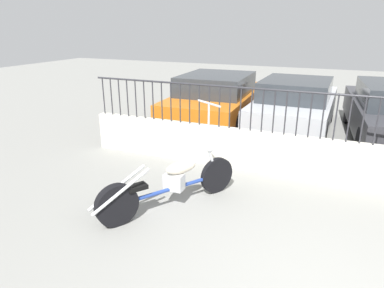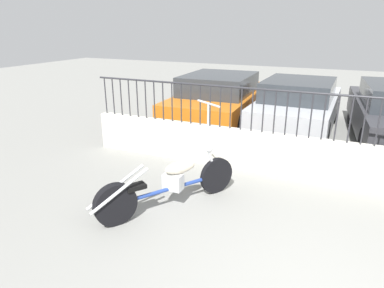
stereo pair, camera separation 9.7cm
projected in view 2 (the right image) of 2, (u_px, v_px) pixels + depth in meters
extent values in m
cube|color=beige|center=(343.00, 164.00, 5.63)|extent=(9.70, 0.18, 0.76)
cylinder|color=#2D2D33|center=(106.00, 95.00, 7.23)|extent=(0.02, 0.02, 0.78)
cylinder|color=#2D2D33|center=(113.00, 96.00, 7.15)|extent=(0.02, 0.02, 0.78)
cylinder|color=#2D2D33|center=(121.00, 97.00, 7.07)|extent=(0.02, 0.02, 0.78)
cylinder|color=#2D2D33|center=(129.00, 98.00, 7.00)|extent=(0.02, 0.02, 0.78)
cylinder|color=#2D2D33|center=(137.00, 98.00, 6.92)|extent=(0.02, 0.02, 0.78)
cylinder|color=#2D2D33|center=(146.00, 99.00, 6.84)|extent=(0.02, 0.02, 0.78)
cylinder|color=#2D2D33|center=(154.00, 100.00, 6.77)|extent=(0.02, 0.02, 0.78)
cylinder|color=#2D2D33|center=(163.00, 101.00, 6.69)|extent=(0.02, 0.02, 0.78)
cylinder|color=#2D2D33|center=(172.00, 102.00, 6.61)|extent=(0.02, 0.02, 0.78)
cylinder|color=#2D2D33|center=(181.00, 103.00, 6.54)|extent=(0.02, 0.02, 0.78)
cylinder|color=#2D2D33|center=(191.00, 104.00, 6.46)|extent=(0.02, 0.02, 0.78)
cylinder|color=#2D2D33|center=(200.00, 105.00, 6.38)|extent=(0.02, 0.02, 0.78)
cylinder|color=#2D2D33|center=(210.00, 106.00, 6.30)|extent=(0.02, 0.02, 0.78)
cylinder|color=#2D2D33|center=(220.00, 107.00, 6.23)|extent=(0.02, 0.02, 0.78)
cylinder|color=#2D2D33|center=(231.00, 108.00, 6.15)|extent=(0.02, 0.02, 0.78)
cylinder|color=#2D2D33|center=(241.00, 109.00, 6.07)|extent=(0.02, 0.02, 0.78)
cylinder|color=#2D2D33|center=(252.00, 110.00, 6.00)|extent=(0.02, 0.02, 0.78)
cylinder|color=#2D2D33|center=(263.00, 111.00, 5.92)|extent=(0.02, 0.02, 0.78)
cylinder|color=#2D2D33|center=(275.00, 112.00, 5.84)|extent=(0.02, 0.02, 0.78)
cylinder|color=#2D2D33|center=(287.00, 113.00, 5.77)|extent=(0.02, 0.02, 0.78)
cylinder|color=#2D2D33|center=(299.00, 114.00, 5.69)|extent=(0.02, 0.02, 0.78)
cylinder|color=#2D2D33|center=(311.00, 116.00, 5.61)|extent=(0.02, 0.02, 0.78)
cylinder|color=#2D2D33|center=(324.00, 117.00, 5.53)|extent=(0.02, 0.02, 0.78)
cylinder|color=#2D2D33|center=(337.00, 118.00, 5.46)|extent=(0.02, 0.02, 0.78)
cylinder|color=#2D2D33|center=(351.00, 119.00, 5.38)|extent=(0.02, 0.02, 0.78)
cylinder|color=#2D2D33|center=(364.00, 121.00, 5.30)|extent=(0.02, 0.02, 0.78)
cylinder|color=#2D2D33|center=(379.00, 122.00, 5.23)|extent=(0.02, 0.02, 0.78)
cylinder|color=#2D2D33|center=(354.00, 96.00, 5.26)|extent=(9.70, 0.04, 0.04)
cylinder|color=black|center=(216.00, 175.00, 5.43)|extent=(0.38, 0.53, 0.58)
cylinder|color=black|center=(115.00, 204.00, 4.55)|extent=(0.42, 0.57, 0.59)
cylinder|color=navy|center=(170.00, 189.00, 4.99)|extent=(0.88, 1.34, 0.06)
cube|color=silver|center=(173.00, 182.00, 4.98)|extent=(0.28, 0.18, 0.24)
ellipsoid|color=beige|center=(180.00, 167.00, 4.98)|extent=(0.43, 0.53, 0.18)
cube|color=black|center=(135.00, 187.00, 4.65)|extent=(0.28, 0.32, 0.06)
cylinder|color=silver|center=(212.00, 162.00, 5.30)|extent=(0.16, 0.21, 0.51)
sphere|color=silver|center=(209.00, 149.00, 5.19)|extent=(0.11, 0.11, 0.11)
cylinder|color=silver|center=(208.00, 126.00, 5.06)|extent=(0.03, 0.03, 0.69)
cylinder|color=silver|center=(208.00, 103.00, 4.94)|extent=(0.46, 0.30, 0.03)
cylinder|color=silver|center=(120.00, 191.00, 4.45)|extent=(0.49, 0.73, 0.47)
cylinder|color=silver|center=(116.00, 187.00, 4.56)|extent=(0.49, 0.73, 0.47)
cylinder|color=black|center=(207.00, 98.00, 11.01)|extent=(0.13, 0.64, 0.64)
cylinder|color=black|center=(262.00, 103.00, 10.37)|extent=(0.13, 0.64, 0.64)
cylinder|color=black|center=(171.00, 118.00, 8.66)|extent=(0.13, 0.64, 0.64)
cylinder|color=black|center=(239.00, 125.00, 8.02)|extent=(0.13, 0.64, 0.64)
cube|color=orange|center=(221.00, 102.00, 9.44)|extent=(2.01, 4.39, 0.58)
cube|color=#2D3338|center=(219.00, 84.00, 9.08)|extent=(1.75, 2.13, 0.50)
cylinder|color=black|center=(276.00, 106.00, 10.00)|extent=(0.12, 0.64, 0.64)
cylinder|color=black|center=(335.00, 111.00, 9.35)|extent=(0.12, 0.64, 0.64)
cylinder|color=black|center=(252.00, 127.00, 7.88)|extent=(0.12, 0.64, 0.64)
cylinder|color=black|center=(326.00, 137.00, 7.22)|extent=(0.12, 0.64, 0.64)
cube|color=#B7BABF|center=(298.00, 110.00, 8.54)|extent=(1.80, 4.06, 0.62)
cube|color=#2D3338|center=(299.00, 89.00, 8.19)|extent=(1.59, 1.96, 0.46)
cylinder|color=black|center=(351.00, 112.00, 9.24)|extent=(0.16, 0.65, 0.64)
cylinder|color=black|center=(363.00, 144.00, 6.78)|extent=(0.16, 0.65, 0.64)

